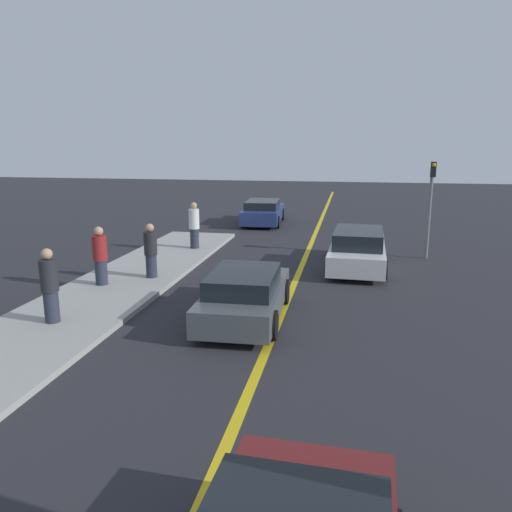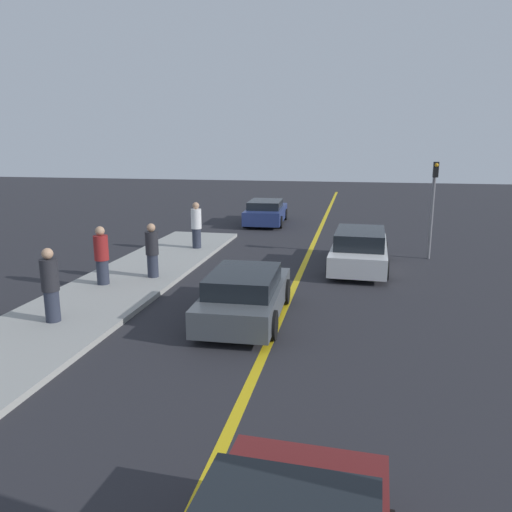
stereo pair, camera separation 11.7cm
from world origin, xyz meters
TOP-DOWN VIEW (x-y plane):
  - road_center_line at (0.00, 18.00)m, footprint 0.20×60.00m
  - sidewalk_left at (-5.16, 12.69)m, footprint 3.05×25.38m
  - car_ahead_center at (-0.85, 14.63)m, footprint 1.98×4.21m
  - car_far_distant at (1.92, 20.43)m, footprint 2.08×4.79m
  - car_parked_left_lot at (-3.00, 29.40)m, footprint 2.19×4.65m
  - pedestrian_near_curb at (-5.20, 13.18)m, footprint 0.40×0.40m
  - pedestrian_mid_group at (-5.60, 16.35)m, footprint 0.42×0.42m
  - pedestrian_far_standing at (-4.45, 17.42)m, footprint 0.40×0.40m
  - pedestrian_by_sign at (-4.48, 21.94)m, footprint 0.41×0.41m
  - traffic_light at (4.50, 22.34)m, footprint 0.18×0.40m

SIDE VIEW (x-z plane):
  - road_center_line at x=0.00m, z-range 0.00..0.01m
  - sidewalk_left at x=-5.16m, z-range 0.00..0.14m
  - car_ahead_center at x=-0.85m, z-range -0.01..1.24m
  - car_parked_left_lot at x=-3.00m, z-range -0.01..1.26m
  - car_far_distant at x=1.92m, z-range -0.02..1.35m
  - pedestrian_far_standing at x=-4.45m, z-range 0.13..1.84m
  - pedestrian_mid_group at x=-5.60m, z-range 0.13..1.88m
  - pedestrian_near_curb at x=-5.20m, z-range 0.13..1.91m
  - pedestrian_by_sign at x=-4.48m, z-range 0.13..1.98m
  - traffic_light at x=4.50m, z-range 0.44..4.05m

